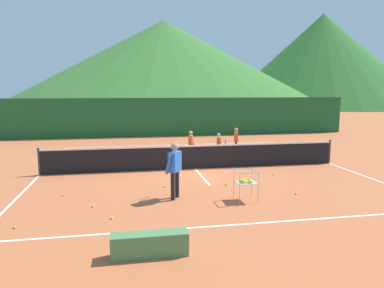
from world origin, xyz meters
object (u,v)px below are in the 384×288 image
object	(u,v)px
tennis_net	(195,157)
student_1	(219,143)
instructor	(175,165)
tennis_ball_7	(226,184)
tennis_ball_6	(112,218)
tennis_ball_2	(296,193)
tennis_ball_5	(273,174)
tennis_ball_4	(165,186)
student_2	(236,139)
courtside_bench	(150,244)
tennis_ball_1	(93,206)
tennis_ball_3	(63,195)
student_0	(191,142)
ball_cart	(246,181)
tennis_ball_0	(15,227)

from	to	relation	value
tennis_net	student_1	xyz separation A→B (m)	(1.52, 1.96, 0.23)
instructor	tennis_ball_7	size ratio (longest dim) A/B	24.70
tennis_ball_6	tennis_ball_7	distance (m)	4.53
tennis_ball_2	tennis_ball_5	world-z (taller)	same
tennis_ball_5	tennis_ball_2	bearing A→B (deg)	-97.11
tennis_ball_2	tennis_ball_7	distance (m)	2.33
tennis_net	tennis_ball_4	world-z (taller)	tennis_net
student_1	tennis_ball_4	size ratio (longest dim) A/B	17.74
student_2	tennis_ball_5	size ratio (longest dim) A/B	19.76
tennis_ball_6	courtside_bench	xyz separation A→B (m)	(0.81, -2.17, 0.20)
tennis_ball_1	courtside_bench	distance (m)	3.50
tennis_ball_2	tennis_ball_3	size ratio (longest dim) A/B	1.00
instructor	student_0	bearing A→B (deg)	75.10
student_0	tennis_ball_4	world-z (taller)	student_0
tennis_ball_3	student_1	bearing A→B (deg)	38.75
tennis_ball_2	courtside_bench	distance (m)	5.78
tennis_ball_3	student_2	bearing A→B (deg)	38.45
tennis_net	tennis_ball_7	size ratio (longest dim) A/B	178.23
student_1	tennis_ball_2	world-z (taller)	student_1
tennis_ball_2	tennis_ball_4	size ratio (longest dim) A/B	1.00
ball_cart	tennis_ball_2	bearing A→B (deg)	9.48
tennis_ball_1	tennis_ball_3	world-z (taller)	same
tennis_ball_2	tennis_ball_3	xyz separation A→B (m)	(-7.06, 1.13, 0.00)
student_0	tennis_ball_3	xyz separation A→B (m)	(-4.86, -4.95, -0.77)
student_1	courtside_bench	world-z (taller)	student_1
tennis_net	ball_cart	world-z (taller)	tennis_net
instructor	student_2	xyz separation A→B (m)	(3.98, 6.65, -0.20)
tennis_ball_3	tennis_ball_4	distance (m)	3.18
student_2	tennis_ball_6	bearing A→B (deg)	-125.56
tennis_ball_6	courtside_bench	bearing A→B (deg)	-69.57
tennis_ball_7	student_1	bearing A→B (deg)	78.25
instructor	tennis_ball_0	bearing A→B (deg)	-157.78
tennis_ball_0	tennis_ball_1	bearing A→B (deg)	37.07
student_1	tennis_ball_1	size ratio (longest dim) A/B	17.74
tennis_ball_3	tennis_ball_7	world-z (taller)	same
ball_cart	tennis_ball_6	world-z (taller)	ball_cart
ball_cart	tennis_ball_5	world-z (taller)	ball_cart
tennis_ball_0	tennis_ball_6	distance (m)	2.22
tennis_ball_2	tennis_ball_4	xyz separation A→B (m)	(-3.91, 1.58, 0.00)
student_0	tennis_ball_7	world-z (taller)	student_0
student_0	tennis_ball_6	size ratio (longest dim) A/B	19.73
student_2	tennis_ball_1	size ratio (longest dim) A/B	19.76
tennis_ball_1	tennis_ball_5	bearing A→B (deg)	22.48
student_1	tennis_ball_6	distance (m)	8.67
tennis_ball_1	tennis_ball_0	bearing A→B (deg)	-142.93
tennis_ball_2	student_0	bearing A→B (deg)	109.90
student_0	student_1	bearing A→B (deg)	1.27
tennis_ball_0	tennis_ball_3	distance (m)	2.58
tennis_net	tennis_ball_2	xyz separation A→B (m)	(2.38, -4.16, -0.47)
tennis_ball_7	tennis_ball_6	bearing A→B (deg)	-145.02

